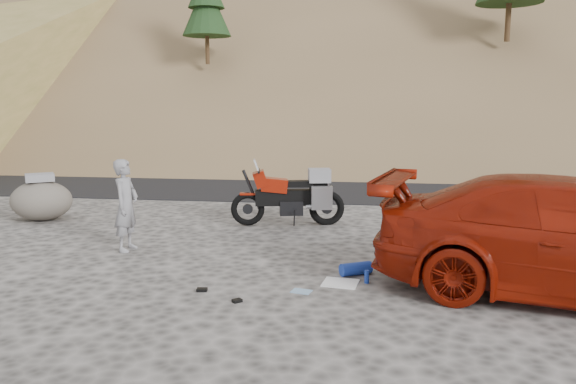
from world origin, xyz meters
name	(u,v)px	position (x,y,z in m)	size (l,w,h in m)	color
ground	(214,260)	(0.00, 0.00, 0.00)	(140.00, 140.00, 0.00)	#3C3A37
road	(287,184)	(0.00, 9.00, 0.00)	(120.00, 7.00, 0.05)	black
hillside	(338,2)	(-0.05, 40.88, 11.08)	(120.00, 73.00, 46.72)	brown
motorcycle	(293,197)	(0.98, 2.93, 0.63)	(2.46, 0.99, 1.47)	black
man	(128,250)	(-1.72, 0.44, 0.00)	(0.60, 0.40, 1.66)	gray
boulder	(41,200)	(-4.74, 2.67, 0.47)	(1.72, 1.61, 1.08)	#524E46
gear_white_cloth	(340,283)	(2.19, -0.94, 0.01)	(0.51, 0.45, 0.02)	white
gear_blue_mat	(356,269)	(2.40, -0.49, 0.10)	(0.20, 0.20, 0.50)	#1B38A7
gear_bottle	(367,277)	(2.57, -0.86, 0.10)	(0.07, 0.07, 0.20)	#1B38A7
gear_funnel	(438,291)	(3.54, -1.34, 0.08)	(0.12, 0.12, 0.16)	#AC0B19
gear_glove_a	(202,290)	(0.25, -1.55, 0.02)	(0.15, 0.11, 0.04)	black
gear_glove_b	(237,301)	(0.84, -1.91, 0.02)	(0.12, 0.09, 0.04)	black
gear_blue_cloth	(301,291)	(1.65, -1.38, 0.01)	(0.28, 0.20, 0.01)	#81A5C7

